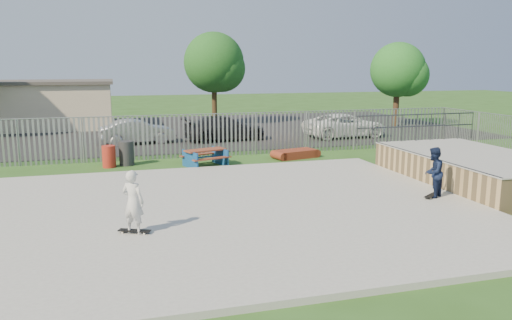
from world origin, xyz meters
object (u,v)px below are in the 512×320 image
object	(u,v)px
trash_bin_red	(109,157)
tree_right	(398,70)
tree_mid	(214,63)
picnic_table	(205,158)
car_white	(345,125)
trash_bin_grey	(127,153)
funbox	(296,154)
car_dark	(225,128)
skater_white	(133,202)
car_silver	(137,132)
skater_navy	(433,172)

from	to	relation	value
trash_bin_red	tree_right	distance (m)	21.76
tree_mid	trash_bin_red	bearing A→B (deg)	-117.70
picnic_table	car_white	distance (m)	11.43
tree_right	trash_bin_grey	bearing A→B (deg)	-153.50
trash_bin_grey	tree_right	xyz separation A→B (m)	(18.55, 9.25, 3.37)
funbox	car_dark	world-z (taller)	car_dark
picnic_table	tree_right	world-z (taller)	tree_right
trash_bin_red	car_white	xyz separation A→B (m)	(13.44, 5.41, 0.25)
trash_bin_grey	car_white	world-z (taller)	car_white
trash_bin_grey	trash_bin_red	bearing A→B (deg)	-161.06
funbox	skater_white	size ratio (longest dim) A/B	1.28
car_silver	car_white	world-z (taller)	car_white
trash_bin_red	car_white	bearing A→B (deg)	21.92
car_dark	car_silver	bearing A→B (deg)	83.73
car_white	tree_right	world-z (taller)	tree_right
car_dark	tree_right	world-z (taller)	tree_right
trash_bin_grey	car_silver	bearing A→B (deg)	82.94
trash_bin_grey	skater_white	size ratio (longest dim) A/B	0.66
picnic_table	skater_navy	world-z (taller)	skater_navy
funbox	tree_right	xyz separation A→B (m)	(11.01, 9.59, 3.71)
car_white	skater_white	xyz separation A→B (m)	(-12.81, -14.73, 0.23)
trash_bin_grey	tree_mid	xyz separation A→B (m)	(6.52, 13.54, 3.88)
car_silver	skater_navy	bearing A→B (deg)	-158.23
trash_bin_red	skater_white	bearing A→B (deg)	-86.14
trash_bin_grey	car_white	distance (m)	13.72
trash_bin_red	tree_right	bearing A→B (deg)	26.23
trash_bin_grey	tree_mid	world-z (taller)	tree_mid
car_silver	tree_right	distance (m)	18.42
car_white	picnic_table	bearing A→B (deg)	119.21
trash_bin_red	skater_white	size ratio (longest dim) A/B	0.58
skater_white	trash_bin_red	bearing A→B (deg)	-51.15
car_white	skater_navy	size ratio (longest dim) A/B	3.15
tree_right	skater_white	size ratio (longest dim) A/B	3.67
picnic_table	skater_navy	bearing A→B (deg)	-70.53
car_dark	car_white	size ratio (longest dim) A/B	0.95
picnic_table	trash_bin_grey	size ratio (longest dim) A/B	2.01
trash_bin_red	trash_bin_grey	xyz separation A→B (m)	(0.72, 0.25, 0.06)
trash_bin_red	tree_mid	distance (m)	16.06
car_dark	skater_navy	world-z (taller)	skater_navy
funbox	picnic_table	bearing A→B (deg)	176.87
car_silver	car_dark	world-z (taller)	car_dark
tree_right	skater_white	xyz separation A→B (m)	(-18.65, -18.82, -2.95)
trash_bin_red	tree_mid	xyz separation A→B (m)	(7.24, 13.79, 3.94)
trash_bin_grey	car_white	xyz separation A→B (m)	(12.72, 5.16, 0.19)
car_silver	car_dark	size ratio (longest dim) A/B	0.85
picnic_table	car_white	bearing A→B (deg)	15.22
car_white	tree_mid	world-z (taller)	tree_mid
car_dark	tree_right	distance (m)	13.79
car_silver	skater_white	size ratio (longest dim) A/B	2.53
trash_bin_grey	skater_navy	size ratio (longest dim) A/B	0.66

